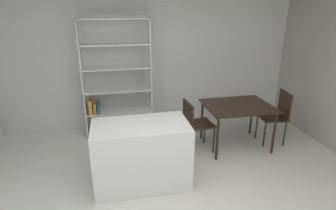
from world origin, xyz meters
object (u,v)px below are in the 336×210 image
(kitchen_island, at_px, (141,154))
(dining_chair_island_side, at_px, (194,121))
(dining_table, at_px, (238,109))
(dining_chair_window_side, at_px, (278,113))
(open_bookshelf, at_px, (113,87))

(kitchen_island, relative_size, dining_chair_island_side, 1.45)
(dining_table, distance_m, dining_chair_island_side, 0.78)
(kitchen_island, relative_size, dining_table, 1.15)
(kitchen_island, xyz_separation_m, dining_chair_window_side, (2.51, 0.72, 0.12))
(kitchen_island, xyz_separation_m, dining_chair_island_side, (0.97, 0.72, 0.09))
(dining_table, bearing_deg, open_bookshelf, 154.85)
(dining_chair_island_side, relative_size, dining_chair_window_side, 0.93)
(open_bookshelf, distance_m, dining_chair_island_side, 1.65)
(dining_table, relative_size, dining_chair_window_side, 1.17)
(kitchen_island, distance_m, dining_chair_window_side, 2.61)
(dining_chair_island_side, distance_m, dining_chair_window_side, 1.54)
(dining_table, bearing_deg, dining_chair_island_side, -179.38)
(kitchen_island, xyz_separation_m, open_bookshelf, (-0.31, 1.69, 0.49))
(open_bookshelf, xyz_separation_m, dining_chair_window_side, (2.82, -0.97, -0.37))
(kitchen_island, height_order, dining_table, kitchen_island)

